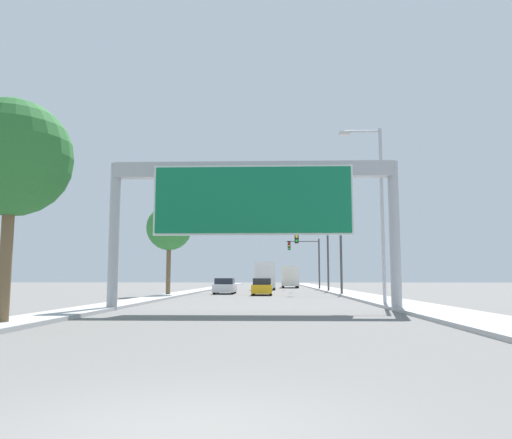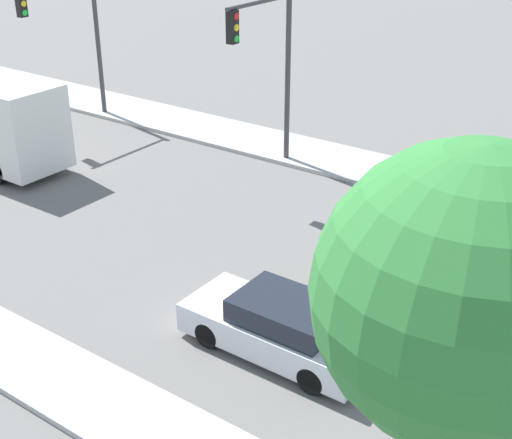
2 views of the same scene
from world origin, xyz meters
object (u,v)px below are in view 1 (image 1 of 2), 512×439
(sign_gantry, at_px, (253,196))
(traffic_light_far_intersection, at_px, (309,255))
(traffic_light_near_intersection, at_px, (325,249))
(palm_tree_foreground, at_px, (12,158))
(traffic_light_mid_block, at_px, (317,251))
(truck_box_secondary, at_px, (290,277))
(street_lamp_right, at_px, (377,201))
(car_near_center, at_px, (225,286))
(palm_tree_background, at_px, (169,228))
(car_far_right, at_px, (262,287))
(truck_box_primary, at_px, (265,276))

(sign_gantry, bearing_deg, traffic_light_far_intersection, 82.25)
(traffic_light_near_intersection, relative_size, palm_tree_foreground, 0.82)
(traffic_light_far_intersection, distance_m, palm_tree_foreground, 49.35)
(traffic_light_mid_block, bearing_deg, truck_box_secondary, 95.70)
(truck_box_secondary, distance_m, street_lamp_right, 47.56)
(car_near_center, bearing_deg, traffic_light_near_intersection, -20.97)
(sign_gantry, bearing_deg, palm_tree_background, 112.80)
(truck_box_secondary, relative_size, street_lamp_right, 0.77)
(car_far_right, distance_m, palm_tree_foreground, 29.18)
(traffic_light_mid_block, bearing_deg, car_far_right, -120.02)
(truck_box_secondary, xyz_separation_m, street_lamp_right, (3.10, -47.29, 4.02))
(car_far_right, height_order, street_lamp_right, street_lamp_right)
(truck_box_primary, relative_size, traffic_light_far_intersection, 1.35)
(sign_gantry, bearing_deg, car_far_right, 90.00)
(traffic_light_near_intersection, bearing_deg, palm_tree_foreground, -114.73)
(sign_gantry, relative_size, palm_tree_background, 1.79)
(street_lamp_right, bearing_deg, palm_tree_foreground, -139.65)
(car_near_center, xyz_separation_m, car_far_right, (3.50, -3.18, -0.00))
(truck_box_primary, relative_size, traffic_light_near_intersection, 1.46)
(car_near_center, xyz_separation_m, traffic_light_mid_block, (9.15, 6.59, 3.62))
(traffic_light_mid_block, relative_size, traffic_light_far_intersection, 1.02)
(truck_box_primary, xyz_separation_m, traffic_light_far_intersection, (5.46, 0.45, 2.56))
(truck_box_primary, height_order, palm_tree_foreground, palm_tree_foreground)
(traffic_light_near_intersection, bearing_deg, sign_gantry, -104.98)
(sign_gantry, relative_size, truck_box_primary, 1.57)
(street_lamp_right, bearing_deg, truck_box_secondary, 93.76)
(traffic_light_mid_block, relative_size, palm_tree_background, 0.87)
(car_far_right, distance_m, street_lamp_right, 18.02)
(truck_box_secondary, bearing_deg, sign_gantry, -93.88)
(traffic_light_mid_block, bearing_deg, sign_gantry, -100.61)
(sign_gantry, relative_size, car_near_center, 2.92)
(sign_gantry, distance_m, palm_tree_background, 19.76)
(traffic_light_near_intersection, xyz_separation_m, palm_tree_background, (-13.05, -1.93, 1.61))
(car_far_right, height_order, palm_tree_background, palm_tree_background)
(truck_box_primary, bearing_deg, car_far_right, -90.00)
(street_lamp_right, bearing_deg, truck_box_primary, 100.58)
(palm_tree_foreground, relative_size, palm_tree_background, 0.95)
(car_far_right, xyz_separation_m, traffic_light_near_intersection, (5.39, -0.23, 3.27))
(truck_box_secondary, distance_m, palm_tree_foreground, 60.23)
(car_near_center, bearing_deg, car_far_right, -42.24)
(car_near_center, xyz_separation_m, palm_tree_foreground, (-3.84, -31.05, 4.54))
(palm_tree_foreground, distance_m, street_lamp_right, 18.30)
(palm_tree_foreground, bearing_deg, car_far_right, 75.25)
(traffic_light_near_intersection, bearing_deg, traffic_light_mid_block, 88.53)
(traffic_light_far_intersection, bearing_deg, traffic_light_mid_block, -88.95)
(car_near_center, xyz_separation_m, street_lamp_right, (10.10, -19.21, 4.92))
(truck_box_secondary, bearing_deg, street_lamp_right, -86.24)
(car_near_center, xyz_separation_m, traffic_light_far_intersection, (8.96, 16.59, 3.57))
(traffic_light_far_intersection, bearing_deg, sign_gantry, -97.75)
(sign_gantry, height_order, traffic_light_mid_block, sign_gantry)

